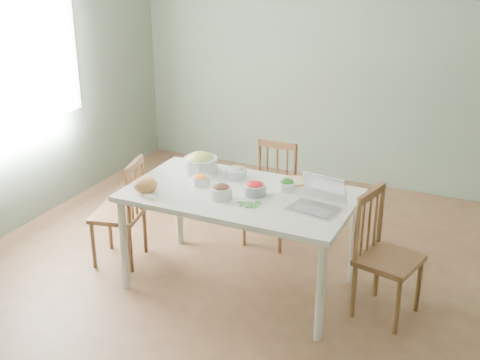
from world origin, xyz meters
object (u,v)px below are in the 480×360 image
at_px(dining_table, 240,240).
at_px(laptop, 314,196).
at_px(chair_far, 269,196).
at_px(chair_left, 118,212).
at_px(chair_right, 389,257).
at_px(bread_boule, 145,185).
at_px(bowl_squash, 200,162).

distance_m(dining_table, laptop, 0.77).
height_order(dining_table, chair_far, chair_far).
height_order(chair_far, laptop, laptop).
bearing_deg(chair_left, laptop, 76.90).
distance_m(chair_left, laptop, 1.72).
height_order(dining_table, chair_left, chair_left).
bearing_deg(chair_right, chair_far, 73.38).
bearing_deg(bread_boule, chair_far, 62.25).
relative_size(dining_table, chair_right, 1.81).
relative_size(dining_table, bread_boule, 9.48).
relative_size(dining_table, chair_far, 1.90).
bearing_deg(chair_left, dining_table, 80.37).
distance_m(dining_table, chair_left, 1.07).
height_order(bread_boule, bowl_squash, bowl_squash).
bearing_deg(bread_boule, laptop, 10.19).
distance_m(chair_right, bread_boule, 1.82).
xyz_separation_m(chair_right, bowl_squash, (-1.57, 0.17, 0.40)).
xyz_separation_m(dining_table, bowl_squash, (-0.46, 0.25, 0.47)).
relative_size(chair_far, bread_boule, 4.99).
bearing_deg(bread_boule, bowl_squash, 72.51).
height_order(chair_right, laptop, laptop).
bearing_deg(chair_left, chair_right, 80.87).
bearing_deg(laptop, bread_boule, -159.92).
relative_size(chair_far, bowl_squash, 3.24).
height_order(bowl_squash, laptop, laptop).
height_order(chair_far, chair_right, chair_right).
height_order(chair_right, bowl_squash, bowl_squash).
bearing_deg(chair_far, laptop, -51.79).
relative_size(chair_far, chair_left, 0.99).
distance_m(bowl_squash, laptop, 1.10).
distance_m(chair_far, bread_boule, 1.25).
distance_m(chair_left, bowl_squash, 0.80).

